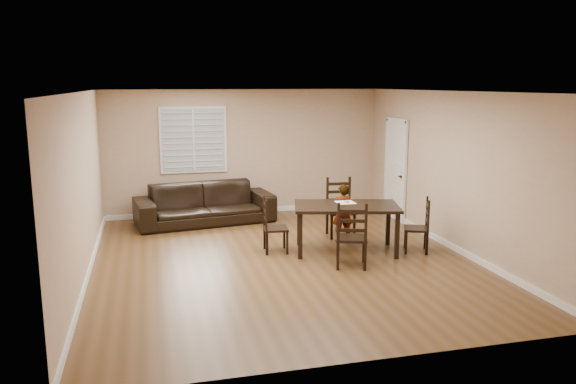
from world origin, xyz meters
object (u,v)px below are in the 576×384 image
object	(u,v)px
chair_right	(423,228)
child	(343,213)
dining_table	(346,210)
sofa	(205,204)
chair_near	(339,209)
chair_left	(269,228)
chair_far	(352,239)
donut	(347,201)

from	to	relation	value
chair_right	child	bearing A→B (deg)	-107.14
dining_table	sofa	xyz separation A→B (m)	(-2.12, 2.58, -0.32)
chair_near	chair_left	size ratio (longest dim) A/B	1.16
chair_far	donut	distance (m)	1.17
chair_near	chair_far	distance (m)	2.03
chair_far	donut	size ratio (longest dim) A/B	11.48
donut	chair_right	bearing A→B (deg)	-23.39
dining_table	chair_near	distance (m)	1.13
dining_table	donut	bearing A→B (deg)	83.66
chair_left	donut	xyz separation A→B (m)	(1.34, -0.11, 0.41)
chair_near	donut	distance (m)	0.97
child	donut	xyz separation A→B (m)	(-0.08, -0.43, 0.31)
chair_near	sofa	bearing A→B (deg)	153.72
chair_near	child	xyz separation A→B (m)	(-0.10, -0.47, 0.03)
chair_left	donut	distance (m)	1.40
chair_far	sofa	world-z (taller)	chair_far
chair_near	chair_right	xyz separation A→B (m)	(1.01, -1.41, -0.07)
chair_left	child	size ratio (longest dim) A/B	0.89
sofa	chair_right	bearing A→B (deg)	-48.96
dining_table	chair_far	size ratio (longest dim) A/B	1.81
child	dining_table	bearing A→B (deg)	83.53
dining_table	child	bearing A→B (deg)	90.00
chair_near	child	size ratio (longest dim) A/B	1.04
chair_left	chair_near	bearing A→B (deg)	-56.97
chair_right	donut	world-z (taller)	chair_right
chair_near	child	distance (m)	0.48
sofa	chair_left	bearing A→B (deg)	-77.77
chair_left	sofa	world-z (taller)	chair_left
chair_far	chair_left	bearing A→B (deg)	-30.20
chair_right	sofa	size ratio (longest dim) A/B	0.34
child	chair_right	bearing A→B (deg)	147.15
chair_far	chair_right	xyz separation A→B (m)	(1.49, 0.56, -0.06)
chair_near	child	bearing A→B (deg)	-95.67
chair_left	chair_right	world-z (taller)	chair_left
child	sofa	xyz separation A→B (m)	(-2.27, 1.97, -0.12)
chair_far	sofa	distance (m)	3.96
chair_far	chair_right	bearing A→B (deg)	-140.87
chair_far	chair_right	size ratio (longest dim) A/B	1.13
dining_table	chair_right	size ratio (longest dim) A/B	2.06
dining_table	chair_near	bearing A→B (deg)	90.94
dining_table	chair_left	size ratio (longest dim) A/B	2.04
chair_left	donut	size ratio (longest dim) A/B	10.19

